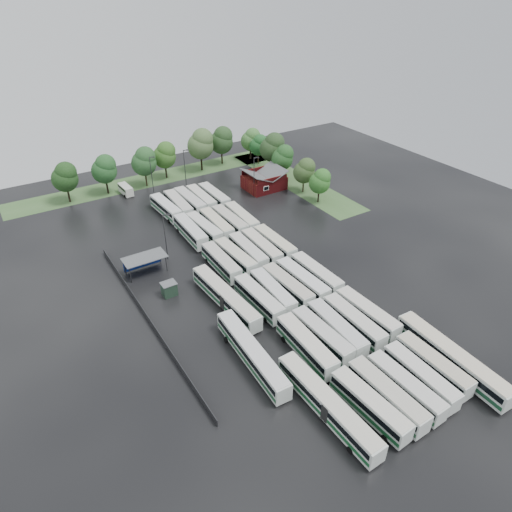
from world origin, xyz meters
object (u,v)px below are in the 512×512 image
brick_building (264,182)px  artic_bus_east (452,358)px  artic_bus_west_a (327,405)px  minibus (126,189)px

brick_building → artic_bus_east: (-12.05, -68.99, 0.12)m
artic_bus_west_a → artic_bus_east: bearing=-9.5°
artic_bus_west_a → artic_bus_east: size_ratio=0.96×
artic_bus_east → minibus: artic_bus_east is taller
minibus → artic_bus_west_a: bearing=-93.7°
artic_bus_west_a → artic_bus_east: artic_bus_east is taller
artic_bus_east → minibus: 87.60m
brick_building → artic_bus_west_a: bearing=-116.6°
brick_building → artic_bus_west_a: size_ratio=0.54×
brick_building → artic_bus_east: brick_building is taller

